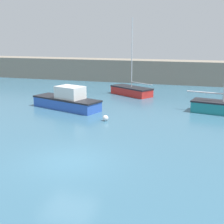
{
  "coord_description": "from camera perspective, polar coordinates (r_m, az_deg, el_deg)",
  "views": [
    {
      "loc": [
        5.92,
        -12.21,
        5.63
      ],
      "look_at": [
        -0.25,
        7.7,
        0.53
      ],
      "focal_mm": 50.0,
      "sensor_mm": 36.0,
      "label": 1
    }
  ],
  "objects": [
    {
      "name": "sailboat_short_mast",
      "position": [
        24.52,
        19.59,
        0.8
      ],
      "size": [
        5.05,
        2.44,
        3.7
      ],
      "rotation": [
        0.0,
        0.0,
        6.09
      ],
      "color": "teal",
      "rests_on": "ground_plane"
    },
    {
      "name": "ground_plane",
      "position": [
        14.73,
        -8.06,
        -9.29
      ],
      "size": [
        120.0,
        120.0,
        0.2
      ],
      "primitive_type": "cube",
      "color": "#38667F"
    },
    {
      "name": "cabin_cruiser_white",
      "position": [
        24.87,
        -8.14,
        2.1
      ],
      "size": [
        6.15,
        3.54,
        1.83
      ],
      "rotation": [
        0.0,
        0.0,
        2.82
      ],
      "color": "#2D56B7",
      "rests_on": "ground_plane"
    },
    {
      "name": "mooring_buoy_white",
      "position": [
        21.21,
        -1.19,
        -1.1
      ],
      "size": [
        0.39,
        0.39,
        0.39
      ],
      "primitive_type": "sphere",
      "color": "white",
      "rests_on": "ground_plane"
    },
    {
      "name": "sailboat_tall_mast",
      "position": [
        30.5,
        3.57,
        3.92
      ],
      "size": [
        4.57,
        3.65,
        7.28
      ],
      "rotation": [
        0.0,
        0.0,
        2.6
      ],
      "color": "red",
      "rests_on": "ground_plane"
    },
    {
      "name": "harbor_breakwater",
      "position": [
        39.26,
        8.52,
        7.36
      ],
      "size": [
        62.1,
        3.29,
        2.73
      ],
      "primitive_type": "cube",
      "color": "gray",
      "rests_on": "ground_plane"
    }
  ]
}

